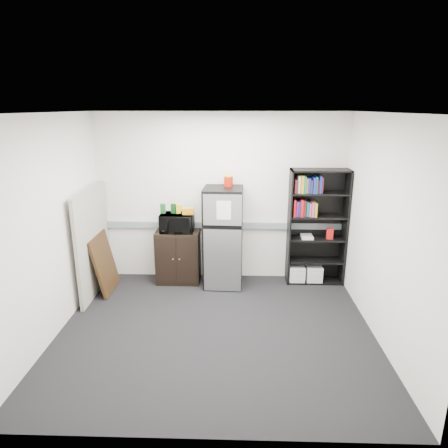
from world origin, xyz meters
The scene contains 18 objects.
floor centered at (0.00, 0.00, 0.00)m, with size 4.00×4.00×0.00m, color black.
wall_back centered at (0.00, 1.75, 1.35)m, with size 4.00×0.02×2.70m, color white.
wall_right centered at (2.00, 0.00, 1.35)m, with size 0.02×3.50×2.70m, color white.
wall_left centered at (-2.00, 0.00, 1.35)m, with size 0.02×3.50×2.70m, color white.
ceiling centered at (0.00, 0.00, 2.70)m, with size 4.00×3.50×0.02m, color white.
electrical_raceway centered at (0.00, 1.72, 0.90)m, with size 3.92×0.05×0.10m, color gray.
wall_note centered at (-0.35, 1.74, 1.55)m, with size 0.14×0.00×0.10m, color white.
bookshelf centered at (1.51, 1.57, 0.97)m, with size 0.90×0.34×1.85m.
cubicle_partition centered at (-1.90, 1.08, 0.81)m, with size 0.06×1.30×1.62m.
cabinet centered at (-0.68, 1.50, 0.43)m, with size 0.69×0.46×0.86m.
microwave centered at (-0.68, 1.48, 1.01)m, with size 0.52×0.35×0.29m, color black.
snack_box_a centered at (-0.90, 1.52, 1.23)m, with size 0.07×0.05×0.15m, color #195822.
snack_box_b centered at (-0.74, 1.52, 1.23)m, with size 0.07×0.05×0.15m, color #0C3812.
snack_box_c centered at (-0.65, 1.52, 1.22)m, with size 0.07×0.05×0.14m, color yellow.
snack_bag centered at (-0.50, 1.47, 1.20)m, with size 0.18×0.10×0.10m, color orange.
refrigerator centered at (0.05, 1.42, 0.79)m, with size 0.62×0.65×1.58m.
coffee_can centered at (0.13, 1.55, 1.68)m, with size 0.14×0.14×0.19m.
framed_poster centered at (-1.77, 1.13, 0.45)m, with size 0.22×0.71×0.90m.
Camera 1 is at (0.25, -4.53, 2.76)m, focal length 32.00 mm.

